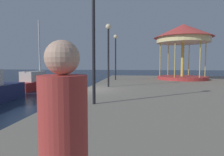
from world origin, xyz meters
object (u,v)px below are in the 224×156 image
(bollard_center, at_px, (60,103))
(lamp_post_mid_promenade, at_px, (108,44))
(bollard_north, at_px, (67,101))
(sailboat_red, at_px, (35,82))
(lamp_post_near_edge, at_px, (94,26))
(carousel, at_px, (183,38))
(lamp_post_far_end, at_px, (116,49))

(bollard_center, bearing_deg, lamp_post_mid_promenade, 83.43)
(lamp_post_mid_promenade, distance_m, bollard_north, 6.70)
(sailboat_red, distance_m, lamp_post_mid_promenade, 9.06)
(lamp_post_mid_promenade, bearing_deg, lamp_post_near_edge, -87.53)
(carousel, height_order, lamp_post_far_end, carousel)
(lamp_post_far_end, bearing_deg, bollard_north, -92.57)
(bollard_north, bearing_deg, bollard_center, -105.04)
(sailboat_red, xyz_separation_m, carousel, (13.77, 2.84, 4.14))
(lamp_post_near_edge, relative_size, lamp_post_mid_promenade, 1.05)
(lamp_post_far_end, distance_m, bollard_north, 12.03)
(lamp_post_mid_promenade, relative_size, lamp_post_far_end, 0.98)
(sailboat_red, bearing_deg, lamp_post_far_end, 11.14)
(lamp_post_mid_promenade, distance_m, lamp_post_far_end, 5.59)
(lamp_post_far_end, distance_m, bollard_center, 12.43)
(carousel, xyz_separation_m, lamp_post_near_edge, (-6.05, -12.57, -1.01))
(lamp_post_near_edge, xyz_separation_m, bollard_center, (-0.99, -0.95, -2.76))
(lamp_post_near_edge, bearing_deg, lamp_post_far_end, 91.84)
(lamp_post_far_end, bearing_deg, bollard_center, -93.00)
(lamp_post_near_edge, height_order, lamp_post_mid_promenade, lamp_post_near_edge)
(bollard_center, bearing_deg, sailboat_red, 122.20)
(carousel, height_order, bollard_north, carousel)
(lamp_post_mid_promenade, relative_size, bollard_center, 10.35)
(sailboat_red, xyz_separation_m, lamp_post_far_end, (7.35, 1.45, 3.08))
(lamp_post_far_end, relative_size, bollard_center, 10.61)
(lamp_post_far_end, bearing_deg, lamp_post_near_edge, -88.16)
(bollard_north, bearing_deg, lamp_post_far_end, 87.43)
(sailboat_red, bearing_deg, bollard_center, -57.80)
(carousel, xyz_separation_m, bollard_north, (-6.94, -13.11, -3.76))
(bollard_north, height_order, bollard_center, same)
(bollard_center, bearing_deg, bollard_north, 74.96)
(bollard_north, bearing_deg, lamp_post_near_edge, 31.43)
(lamp_post_near_edge, bearing_deg, sailboat_red, 128.41)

